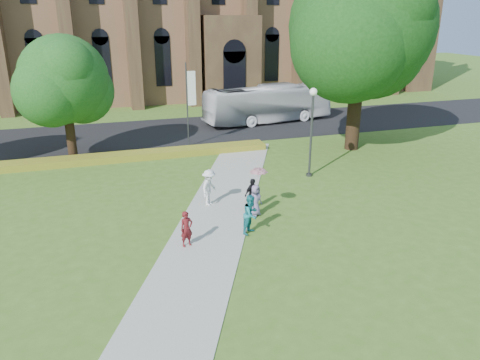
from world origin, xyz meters
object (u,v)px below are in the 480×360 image
object	(u,v)px
pedestrian_0	(187,229)
tour_coach	(268,104)
streetlamp	(312,122)
large_tree	(361,26)

from	to	relation	value
pedestrian_0	tour_coach	bearing A→B (deg)	44.44
streetlamp	tour_coach	xyz separation A→B (m)	(2.87, 14.43, -1.65)
large_tree	pedestrian_0	xyz separation A→B (m)	(-14.29, -11.11, -7.56)
tour_coach	pedestrian_0	bearing A→B (deg)	143.10
streetlamp	pedestrian_0	bearing A→B (deg)	-143.06
tour_coach	large_tree	bearing A→B (deg)	-173.07
large_tree	pedestrian_0	size ratio (longest dim) A/B	8.60
large_tree	pedestrian_0	world-z (taller)	large_tree
streetlamp	large_tree	distance (m)	8.73
large_tree	tour_coach	xyz separation A→B (m)	(-2.63, 9.93, -6.72)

